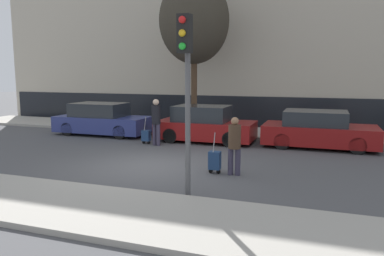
{
  "coord_description": "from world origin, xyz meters",
  "views": [
    {
      "loc": [
        4.87,
        -9.94,
        2.78
      ],
      "look_at": [
        0.72,
        1.8,
        0.95
      ],
      "focal_mm": 35.0,
      "sensor_mm": 36.0,
      "label": 1
    }
  ],
  "objects_px": {
    "parked_car_1": "(205,125)",
    "trolley_left": "(146,136)",
    "trolley_right": "(215,161)",
    "parked_car_0": "(102,120)",
    "parked_car_2": "(318,130)",
    "pedestrian_left": "(156,119)",
    "pedestrian_right": "(234,143)",
    "traffic_light": "(186,70)",
    "bare_tree_near_crossing": "(194,21)"
  },
  "relations": [
    {
      "from": "parked_car_1",
      "to": "trolley_left",
      "type": "bearing_deg",
      "value": -147.34
    },
    {
      "from": "trolley_right",
      "to": "parked_car_0",
      "type": "bearing_deg",
      "value": 144.69
    },
    {
      "from": "parked_car_1",
      "to": "parked_car_2",
      "type": "height_order",
      "value": "parked_car_1"
    },
    {
      "from": "parked_car_2",
      "to": "pedestrian_left",
      "type": "relative_size",
      "value": 2.29
    },
    {
      "from": "pedestrian_right",
      "to": "trolley_left",
      "type": "bearing_deg",
      "value": 140.15
    },
    {
      "from": "pedestrian_left",
      "to": "traffic_light",
      "type": "xyz_separation_m",
      "value": [
        3.24,
        -5.41,
        1.81
      ]
    },
    {
      "from": "pedestrian_right",
      "to": "trolley_right",
      "type": "bearing_deg",
      "value": -179.94
    },
    {
      "from": "parked_car_0",
      "to": "trolley_left",
      "type": "height_order",
      "value": "parked_car_0"
    },
    {
      "from": "pedestrian_right",
      "to": "parked_car_1",
      "type": "bearing_deg",
      "value": 114.28
    },
    {
      "from": "parked_car_0",
      "to": "bare_tree_near_crossing",
      "type": "height_order",
      "value": "bare_tree_near_crossing"
    },
    {
      "from": "trolley_right",
      "to": "traffic_light",
      "type": "distance_m",
      "value": 3.32
    },
    {
      "from": "bare_tree_near_crossing",
      "to": "trolley_left",
      "type": "bearing_deg",
      "value": -102.99
    },
    {
      "from": "parked_car_2",
      "to": "trolley_left",
      "type": "height_order",
      "value": "parked_car_2"
    },
    {
      "from": "trolley_left",
      "to": "pedestrian_right",
      "type": "bearing_deg",
      "value": -37.57
    },
    {
      "from": "pedestrian_left",
      "to": "trolley_right",
      "type": "relative_size",
      "value": 1.55
    },
    {
      "from": "parked_car_2",
      "to": "traffic_light",
      "type": "height_order",
      "value": "traffic_light"
    },
    {
      "from": "parked_car_1",
      "to": "bare_tree_near_crossing",
      "type": "distance_m",
      "value": 5.12
    },
    {
      "from": "pedestrian_right",
      "to": "traffic_light",
      "type": "relative_size",
      "value": 0.4
    },
    {
      "from": "trolley_left",
      "to": "pedestrian_right",
      "type": "xyz_separation_m",
      "value": [
        4.34,
        -3.34,
        0.58
      ]
    },
    {
      "from": "pedestrian_left",
      "to": "traffic_light",
      "type": "bearing_deg",
      "value": -41.48
    },
    {
      "from": "trolley_left",
      "to": "traffic_light",
      "type": "distance_m",
      "value": 7.18
    },
    {
      "from": "parked_car_1",
      "to": "bare_tree_near_crossing",
      "type": "height_order",
      "value": "bare_tree_near_crossing"
    },
    {
      "from": "parked_car_2",
      "to": "parked_car_0",
      "type": "bearing_deg",
      "value": -179.09
    },
    {
      "from": "parked_car_2",
      "to": "trolley_right",
      "type": "xyz_separation_m",
      "value": [
        -2.64,
        -4.89,
        -0.28
      ]
    },
    {
      "from": "traffic_light",
      "to": "parked_car_1",
      "type": "bearing_deg",
      "value": 104.22
    },
    {
      "from": "pedestrian_right",
      "to": "pedestrian_left",
      "type": "bearing_deg",
      "value": 137.97
    },
    {
      "from": "parked_car_1",
      "to": "traffic_light",
      "type": "bearing_deg",
      "value": -75.78
    },
    {
      "from": "parked_car_1",
      "to": "trolley_right",
      "type": "relative_size",
      "value": 3.4
    },
    {
      "from": "parked_car_0",
      "to": "trolley_right",
      "type": "bearing_deg",
      "value": -35.31
    },
    {
      "from": "parked_car_0",
      "to": "bare_tree_near_crossing",
      "type": "bearing_deg",
      "value": 29.52
    },
    {
      "from": "pedestrian_right",
      "to": "traffic_light",
      "type": "bearing_deg",
      "value": -106.68
    },
    {
      "from": "trolley_right",
      "to": "bare_tree_near_crossing",
      "type": "xyz_separation_m",
      "value": [
        -2.98,
        6.84,
        4.77
      ]
    },
    {
      "from": "trolley_right",
      "to": "parked_car_1",
      "type": "bearing_deg",
      "value": 110.78
    },
    {
      "from": "pedestrian_left",
      "to": "bare_tree_near_crossing",
      "type": "relative_size",
      "value": 0.26
    },
    {
      "from": "parked_car_0",
      "to": "pedestrian_right",
      "type": "xyz_separation_m",
      "value": [
        7.24,
        -4.72,
        0.24
      ]
    },
    {
      "from": "pedestrian_right",
      "to": "traffic_light",
      "type": "height_order",
      "value": "traffic_light"
    },
    {
      "from": "parked_car_1",
      "to": "trolley_left",
      "type": "distance_m",
      "value": 2.43
    },
    {
      "from": "pedestrian_left",
      "to": "bare_tree_near_crossing",
      "type": "xyz_separation_m",
      "value": [
        0.28,
        3.65,
        4.11
      ]
    },
    {
      "from": "pedestrian_right",
      "to": "traffic_light",
      "type": "distance_m",
      "value": 3.01
    },
    {
      "from": "parked_car_0",
      "to": "trolley_right",
      "type": "height_order",
      "value": "parked_car_0"
    },
    {
      "from": "parked_car_1",
      "to": "traffic_light",
      "type": "xyz_separation_m",
      "value": [
        1.74,
        -6.87,
        2.16
      ]
    },
    {
      "from": "parked_car_1",
      "to": "pedestrian_right",
      "type": "bearing_deg",
      "value": -63.44
    },
    {
      "from": "pedestrian_left",
      "to": "traffic_light",
      "type": "height_order",
      "value": "traffic_light"
    },
    {
      "from": "pedestrian_left",
      "to": "trolley_right",
      "type": "bearing_deg",
      "value": -26.77
    },
    {
      "from": "pedestrian_right",
      "to": "traffic_light",
      "type": "xyz_separation_m",
      "value": [
        -0.57,
        -2.24,
        1.93
      ]
    },
    {
      "from": "traffic_light",
      "to": "parked_car_2",
      "type": "bearing_deg",
      "value": 69.4
    },
    {
      "from": "parked_car_0",
      "to": "parked_car_1",
      "type": "xyz_separation_m",
      "value": [
        4.93,
        -0.09,
        0.01
      ]
    },
    {
      "from": "trolley_right",
      "to": "trolley_left",
      "type": "bearing_deg",
      "value": 138.43
    },
    {
      "from": "trolley_left",
      "to": "pedestrian_left",
      "type": "bearing_deg",
      "value": -17.54
    },
    {
      "from": "parked_car_2",
      "to": "trolley_right",
      "type": "distance_m",
      "value": 5.57
    }
  ]
}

